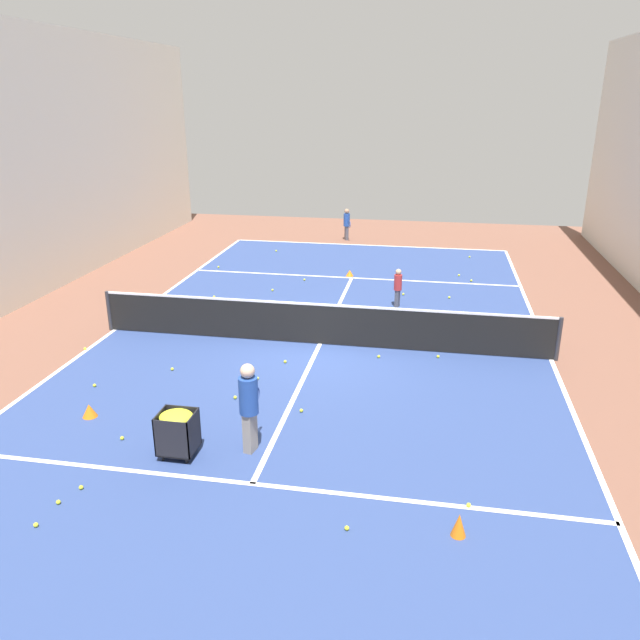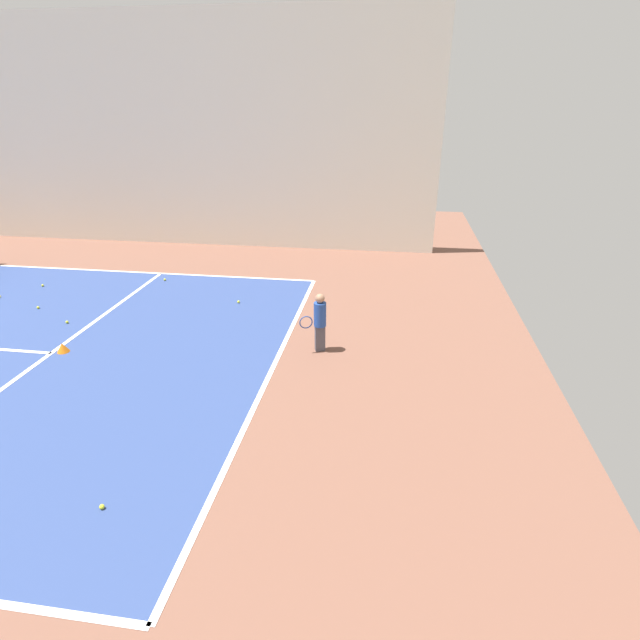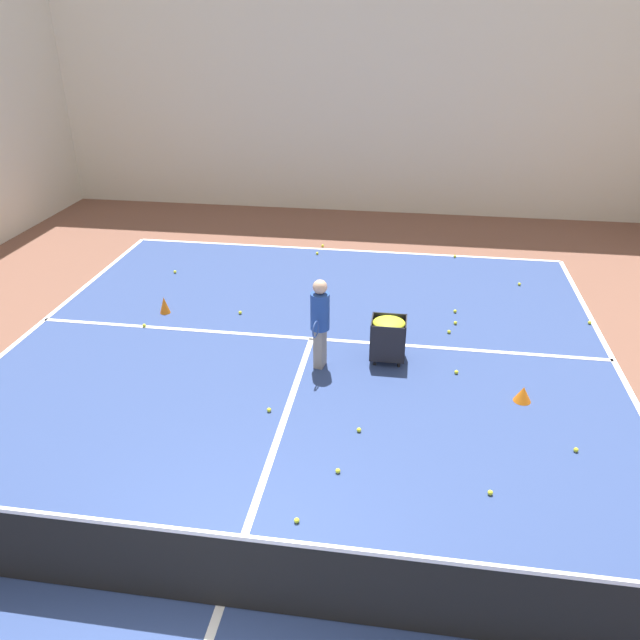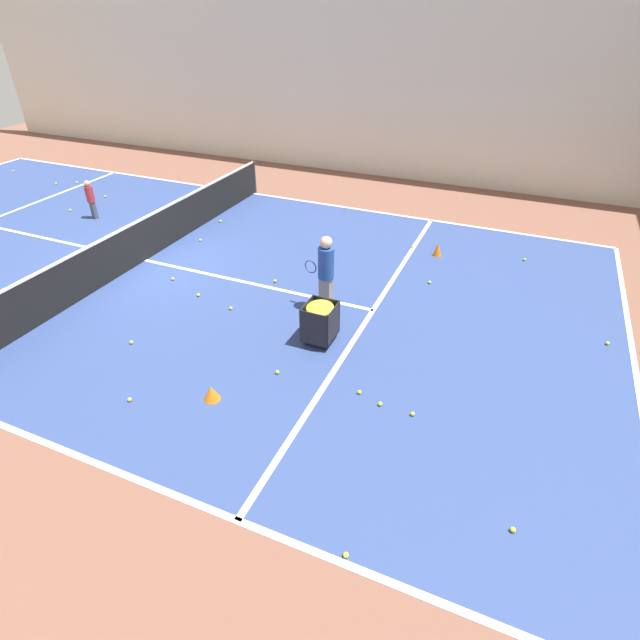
{
  "view_description": "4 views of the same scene",
  "coord_description": "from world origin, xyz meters",
  "px_view_note": "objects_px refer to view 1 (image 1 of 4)",
  "views": [
    {
      "loc": [
        -2.52,
        13.84,
        5.72
      ],
      "look_at": [
        0.0,
        0.0,
        0.62
      ],
      "focal_mm": 35.0,
      "sensor_mm": 36.0,
      "label": 1
    },
    {
      "loc": [
        -8.49,
        -12.95,
        4.96
      ],
      "look_at": [
        0.98,
        -11.56,
        0.71
      ],
      "focal_mm": 28.0,
      "sensor_mm": 36.0,
      "label": 2
    },
    {
      "loc": [
        1.69,
        -4.24,
        5.56
      ],
      "look_at": [
        0.3,
        4.96,
        0.89
      ],
      "focal_mm": 35.0,
      "sensor_mm": 36.0,
      "label": 3
    },
    {
      "loc": [
        8.49,
        8.36,
        5.48
      ],
      "look_at": [
        1.44,
        5.32,
        0.47
      ],
      "focal_mm": 28.0,
      "sensor_mm": 36.0,
      "label": 4
    }
  ],
  "objects_px": {
    "coach_at_net": "(249,402)",
    "training_cone_0": "(89,410)",
    "player_near_baseline": "(347,222)",
    "ball_cart": "(177,425)",
    "training_cone_1": "(459,525)",
    "child_midcourt": "(398,285)",
    "tennis_net": "(320,323)"
  },
  "relations": [
    {
      "from": "player_near_baseline",
      "to": "child_midcourt",
      "type": "distance_m",
      "value": 8.76
    },
    {
      "from": "tennis_net",
      "to": "training_cone_1",
      "type": "xyz_separation_m",
      "value": [
        -3.13,
        6.55,
        -0.36
      ]
    },
    {
      "from": "player_near_baseline",
      "to": "ball_cart",
      "type": "height_order",
      "value": "player_near_baseline"
    },
    {
      "from": "player_near_baseline",
      "to": "ball_cart",
      "type": "relative_size",
      "value": 1.6
    },
    {
      "from": "child_midcourt",
      "to": "training_cone_1",
      "type": "height_order",
      "value": "child_midcourt"
    },
    {
      "from": "coach_at_net",
      "to": "child_midcourt",
      "type": "bearing_deg",
      "value": -2.08
    },
    {
      "from": "ball_cart",
      "to": "coach_at_net",
      "type": "bearing_deg",
      "value": -162.15
    },
    {
      "from": "tennis_net",
      "to": "training_cone_1",
      "type": "bearing_deg",
      "value": 115.5
    },
    {
      "from": "player_near_baseline",
      "to": "coach_at_net",
      "type": "xyz_separation_m",
      "value": [
        -0.67,
        16.5,
        0.18
      ]
    },
    {
      "from": "coach_at_net",
      "to": "training_cone_0",
      "type": "relative_size",
      "value": 5.81
    },
    {
      "from": "ball_cart",
      "to": "training_cone_1",
      "type": "relative_size",
      "value": 2.35
    },
    {
      "from": "tennis_net",
      "to": "child_midcourt",
      "type": "height_order",
      "value": "child_midcourt"
    },
    {
      "from": "player_near_baseline",
      "to": "training_cone_1",
      "type": "bearing_deg",
      "value": -8.27
    },
    {
      "from": "tennis_net",
      "to": "training_cone_1",
      "type": "distance_m",
      "value": 7.27
    },
    {
      "from": "training_cone_1",
      "to": "child_midcourt",
      "type": "bearing_deg",
      "value": -81.46
    },
    {
      "from": "child_midcourt",
      "to": "player_near_baseline",
      "type": "bearing_deg",
      "value": -146.82
    },
    {
      "from": "training_cone_1",
      "to": "player_near_baseline",
      "type": "bearing_deg",
      "value": -77.24
    },
    {
      "from": "ball_cart",
      "to": "training_cone_0",
      "type": "xyz_separation_m",
      "value": [
        2.18,
        -0.96,
        -0.44
      ]
    },
    {
      "from": "tennis_net",
      "to": "player_near_baseline",
      "type": "relative_size",
      "value": 8.52
    },
    {
      "from": "ball_cart",
      "to": "training_cone_0",
      "type": "height_order",
      "value": "ball_cart"
    },
    {
      "from": "coach_at_net",
      "to": "training_cone_1",
      "type": "distance_m",
      "value": 3.85
    },
    {
      "from": "tennis_net",
      "to": "ball_cart",
      "type": "height_order",
      "value": "tennis_net"
    },
    {
      "from": "training_cone_0",
      "to": "training_cone_1",
      "type": "relative_size",
      "value": 0.8
    },
    {
      "from": "tennis_net",
      "to": "player_near_baseline",
      "type": "height_order",
      "value": "player_near_baseline"
    },
    {
      "from": "tennis_net",
      "to": "coach_at_net",
      "type": "height_order",
      "value": "coach_at_net"
    },
    {
      "from": "training_cone_1",
      "to": "ball_cart",
      "type": "bearing_deg",
      "value": -15.12
    },
    {
      "from": "coach_at_net",
      "to": "training_cone_0",
      "type": "bearing_deg",
      "value": 91.29
    },
    {
      "from": "tennis_net",
      "to": "training_cone_1",
      "type": "height_order",
      "value": "tennis_net"
    },
    {
      "from": "tennis_net",
      "to": "training_cone_0",
      "type": "xyz_separation_m",
      "value": [
        3.62,
        4.36,
        -0.41
      ]
    },
    {
      "from": "training_cone_0",
      "to": "player_near_baseline",
      "type": "bearing_deg",
      "value": -99.44
    },
    {
      "from": "player_near_baseline",
      "to": "training_cone_1",
      "type": "xyz_separation_m",
      "value": [
        -4.1,
        18.1,
        -0.57
      ]
    },
    {
      "from": "ball_cart",
      "to": "training_cone_1",
      "type": "height_order",
      "value": "ball_cart"
    }
  ]
}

